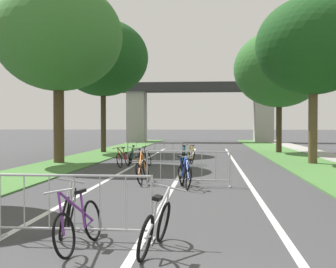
{
  "coord_description": "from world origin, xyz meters",
  "views": [
    {
      "loc": [
        1.07,
        -3.08,
        1.84
      ],
      "look_at": [
        -0.59,
        14.85,
        1.45
      ],
      "focal_mm": 48.06,
      "sensor_mm": 36.0,
      "label": 1
    }
  ],
  "objects": [
    {
      "name": "bicycle_orange_8",
      "position": [
        -1.03,
        10.83,
        0.38
      ],
      "size": [
        0.55,
        1.78,
        1.04
      ],
      "rotation": [
        0.0,
        0.0,
        -0.04
      ],
      "color": "black",
      "rests_on": "ground"
    },
    {
      "name": "bicycle_black_5",
      "position": [
        -1.73,
        16.11,
        0.35
      ],
      "size": [
        0.68,
        1.58,
        0.89
      ],
      "rotation": [
        0.0,
        0.0,
        2.94
      ],
      "color": "black",
      "rests_on": "ground"
    },
    {
      "name": "crowd_barrier_third",
      "position": [
        -1.35,
        16.68,
        0.52
      ],
      "size": [
        2.55,
        0.59,
        1.05
      ],
      "rotation": [
        0.0,
        0.0,
        -0.06
      ],
      "color": "#ADADB2",
      "rests_on": "ground"
    },
    {
      "name": "overpass_bridge",
      "position": [
        0.0,
        43.77,
        4.25
      ],
      "size": [
        19.34,
        3.09,
        6.13
      ],
      "color": "#2D2D30",
      "rests_on": "ground"
    },
    {
      "name": "sidewalk_path_right",
      "position": [
        7.76,
        21.67,
        0.04
      ],
      "size": [
        1.66,
        52.96,
        0.08
      ],
      "primitive_type": "cube",
      "color": "#9E9B93",
      "rests_on": "ground"
    },
    {
      "name": "tree_right_pine_far",
      "position": [
        5.8,
        18.06,
        5.43
      ],
      "size": [
        5.27,
        5.27,
        7.68
      ],
      "color": "brown",
      "rests_on": "ground"
    },
    {
      "name": "bicycle_silver_4",
      "position": [
        0.3,
        3.32,
        0.36
      ],
      "size": [
        0.63,
        1.7,
        0.93
      ],
      "rotation": [
        0.0,
        0.0,
        -0.13
      ],
      "color": "black",
      "rests_on": "ground"
    },
    {
      "name": "bicycle_green_2",
      "position": [
        -2.49,
        17.13,
        0.34
      ],
      "size": [
        0.54,
        1.65,
        0.87
      ],
      "rotation": [
        0.0,
        0.0,
        3.24
      ],
      "color": "black",
      "rests_on": "ground"
    },
    {
      "name": "bicycle_purple_0",
      "position": [
        -0.85,
        3.36,
        0.36
      ],
      "size": [
        0.57,
        1.66,
        0.97
      ],
      "rotation": [
        0.0,
        0.0,
        3.02
      ],
      "color": "black",
      "rests_on": "ground"
    },
    {
      "name": "lane_stripe_center",
      "position": [
        0.0,
        15.32,
        0.0
      ],
      "size": [
        0.14,
        30.64,
        0.01
      ],
      "primitive_type": "cube",
      "color": "silver",
      "rests_on": "ground"
    },
    {
      "name": "grass_verge_left",
      "position": [
        -5.54,
        21.67,
        0.03
      ],
      "size": [
        2.78,
        52.96,
        0.05
      ],
      "primitive_type": "cube",
      "color": "#477A38",
      "rests_on": "ground"
    },
    {
      "name": "tree_left_cypress_far",
      "position": [
        -5.97,
        17.41,
        5.92
      ],
      "size": [
        5.98,
        5.98,
        8.49
      ],
      "color": "#4C3823",
      "rests_on": "ground"
    },
    {
      "name": "lane_stripe_left_lane",
      "position": [
        -2.28,
        15.32,
        0.0
      ],
      "size": [
        0.14,
        30.64,
        0.01
      ],
      "primitive_type": "cube",
      "color": "silver",
      "rests_on": "ground"
    },
    {
      "name": "bicycle_white_7",
      "position": [
        -1.31,
        4.33,
        0.39
      ],
      "size": [
        0.64,
        1.71,
        0.99
      ],
      "rotation": [
        0.0,
        0.0,
        3.33
      ],
      "color": "black",
      "rests_on": "ground"
    },
    {
      "name": "tree_left_maple_mid",
      "position": [
        -5.78,
        25.47,
        6.12
      ],
      "size": [
        5.81,
        5.81,
        8.6
      ],
      "color": "#3D2D1E",
      "rests_on": "ground"
    },
    {
      "name": "crowd_barrier_second",
      "position": [
        0.43,
        10.26,
        0.52
      ],
      "size": [
        2.54,
        0.53,
        1.05
      ],
      "rotation": [
        0.0,
        0.0,
        -0.04
      ],
      "color": "#ADADB2",
      "rests_on": "ground"
    },
    {
      "name": "bicycle_teal_9",
      "position": [
        -0.06,
        16.13,
        0.38
      ],
      "size": [
        0.44,
        1.7,
        1.01
      ],
      "rotation": [
        0.0,
        0.0,
        -0.02
      ],
      "color": "black",
      "rests_on": "ground"
    },
    {
      "name": "tree_right_oak_mid",
      "position": [
        5.49,
        26.13,
        5.37
      ],
      "size": [
        5.78,
        5.78,
        7.83
      ],
      "color": "#3D2D1E",
      "rests_on": "ground"
    },
    {
      "name": "bicycle_blue_1",
      "position": [
        0.31,
        10.78,
        0.35
      ],
      "size": [
        0.55,
        1.69,
        0.89
      ],
      "rotation": [
        0.0,
        0.0,
        -0.15
      ],
      "color": "black",
      "rests_on": "ground"
    },
    {
      "name": "grass_verge_right",
      "position": [
        5.54,
        21.67,
        0.03
      ],
      "size": [
        2.78,
        52.96,
        0.05
      ],
      "primitive_type": "cube",
      "color": "#477A38",
      "rests_on": "ground"
    },
    {
      "name": "crowd_barrier_nearest",
      "position": [
        -1.06,
        3.84,
        0.52
      ],
      "size": [
        2.53,
        0.44,
        1.05
      ],
      "rotation": [
        0.0,
        0.0,
        -0.0
      ],
      "color": "#ADADB2",
      "rests_on": "ground"
    },
    {
      "name": "bicycle_blue_11",
      "position": [
        0.39,
        9.86,
        0.37
      ],
      "size": [
        0.51,
        1.65,
        0.91
      ],
      "rotation": [
        0.0,
        0.0,
        0.22
      ],
      "color": "black",
      "rests_on": "ground"
    },
    {
      "name": "lane_stripe_right_lane",
      "position": [
        2.28,
        15.32,
        0.0
      ],
      "size": [
        0.14,
        30.64,
        0.01
      ],
      "primitive_type": "cube",
      "color": "silver",
      "rests_on": "ground"
    },
    {
      "name": "bicycle_red_3",
      "position": [
        -2.66,
        16.1,
        0.36
      ],
      "size": [
        0.56,
        1.67,
        0.91
      ],
      "rotation": [
        0.0,
        0.0,
        3.01
      ],
      "color": "black",
      "rests_on": "ground"
    },
    {
      "name": "bicycle_yellow_6",
      "position": [
        0.2,
        17.11,
        0.37
      ],
      "size": [
        0.46,
        1.67,
        1.0
      ],
      "rotation": [
        0.0,
        0.0,
        2.96
      ],
      "color": "black",
      "rests_on": "ground"
    }
  ]
}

